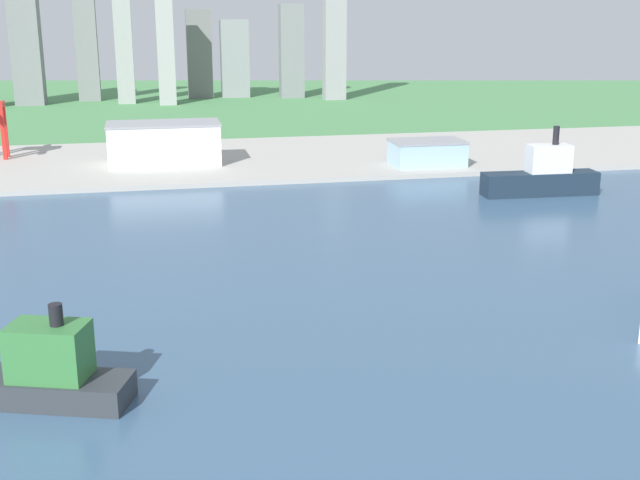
{
  "coord_description": "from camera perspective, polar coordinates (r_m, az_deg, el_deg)",
  "views": [
    {
      "loc": [
        -54.55,
        15.94,
        86.78
      ],
      "look_at": [
        -13.25,
        214.75,
        29.35
      ],
      "focal_mm": 46.59,
      "sensor_mm": 36.0,
      "label": 1
    }
  ],
  "objects": [
    {
      "name": "cargo_ship",
      "position": [
        407.17,
        15.02,
        4.23
      ],
      "size": [
        55.69,
        14.29,
        32.6
      ],
      "color": "#192838",
      "rests_on": "water_bay"
    },
    {
      "name": "distant_skyline",
      "position": [
        800.96,
        -11.93,
        13.13
      ],
      "size": [
        341.16,
        66.55,
        149.29
      ],
      "color": "gray",
      "rests_on": "ground"
    },
    {
      "name": "warehouse_main",
      "position": [
        466.57,
        -10.66,
        6.55
      ],
      "size": [
        61.21,
        30.34,
        22.94
      ],
      "color": "white",
      "rests_on": "industrial_pier"
    },
    {
      "name": "container_barge",
      "position": [
        199.91,
        -18.98,
        -8.67
      ],
      "size": [
        49.27,
        27.29,
        23.69
      ],
      "color": "#2D3338",
      "rests_on": "water_bay"
    },
    {
      "name": "water_bay",
      "position": [
        246.37,
        1.83,
        -4.82
      ],
      "size": [
        840.0,
        360.0,
        0.15
      ],
      "primitive_type": "cube",
      "color": "#385675",
      "rests_on": "ground"
    },
    {
      "name": "industrial_pier",
      "position": [
        484.8,
        -5.11,
        5.57
      ],
      "size": [
        840.0,
        140.0,
        2.5
      ],
      "primitive_type": "cube",
      "color": "#A6A59D",
      "rests_on": "ground"
    },
    {
      "name": "warehouse_annex",
      "position": [
        459.53,
        7.37,
        5.97
      ],
      "size": [
        39.2,
        25.05,
        13.83
      ],
      "color": "#99BCD1",
      "rests_on": "industrial_pier"
    },
    {
      "name": "ground_plane",
      "position": [
        301.99,
        -0.83,
        -0.91
      ],
      "size": [
        2400.0,
        2400.0,
        0.0
      ],
      "primitive_type": "plane",
      "color": "#49854E"
    }
  ]
}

